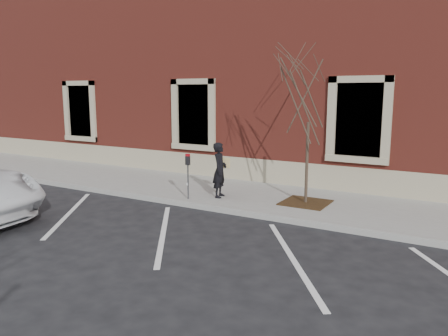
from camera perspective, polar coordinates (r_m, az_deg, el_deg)
The scene contains 9 objects.
ground at distance 12.10m, azimuth -1.44°, elevation -5.56°, with size 120.00×120.00×0.00m, color #28282B.
sidewalk_near at distance 13.55m, azimuth 2.47°, elevation -3.55°, with size 40.00×3.50×0.15m, color #A4A19A.
curb_near at distance 12.04m, azimuth -1.57°, elevation -5.27°, with size 40.00×0.12×0.15m, color #9E9E99.
parking_stripes at distance 10.38m, azimuth -7.93°, elevation -8.29°, with size 28.00×4.40×0.01m, color silver, non-canonical shape.
building_civic at distance 18.70m, azimuth 11.39°, elevation 12.07°, with size 40.00×8.62×8.00m.
man at distance 12.83m, azimuth -0.56°, elevation -0.26°, with size 0.59×0.39×1.62m, color black.
parking_meter at distance 12.59m, azimuth -4.74°, elevation 0.02°, with size 0.12×0.09×1.33m.
tree_grate at distance 12.49m, azimuth 10.60°, elevation -4.45°, with size 1.25×1.25×0.03m, color #3A2812.
sapling at distance 12.11m, azimuth 11.04°, elevation 8.83°, with size 2.48×2.48×4.13m.
Camera 1 is at (6.16, -9.90, 3.23)m, focal length 35.00 mm.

